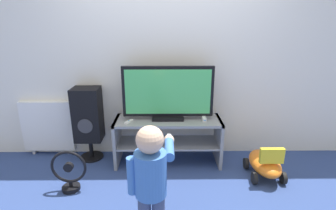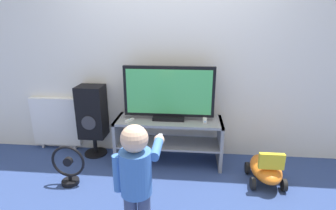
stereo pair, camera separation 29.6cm
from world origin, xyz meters
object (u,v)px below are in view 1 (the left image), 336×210
(game_console, at_px, (204,118))
(ride_on_toy, at_px, (265,163))
(television, at_px, (168,94))
(floor_fan, at_px, (69,172))
(remote_primary, at_px, (129,122))
(radiator, at_px, (48,126))
(speaker_tower, at_px, (88,116))
(child, at_px, (151,174))

(game_console, relative_size, ride_on_toy, 0.32)
(television, xyz_separation_m, floor_fan, (-1.01, -0.58, -0.67))
(floor_fan, bearing_deg, ride_on_toy, 6.32)
(remote_primary, xyz_separation_m, ride_on_toy, (1.53, -0.24, -0.41))
(television, distance_m, remote_primary, 0.55)
(game_console, xyz_separation_m, ride_on_toy, (0.66, -0.32, -0.42))
(floor_fan, distance_m, radiator, 0.97)
(game_console, xyz_separation_m, remote_primary, (-0.87, -0.09, -0.01))
(game_console, relative_size, radiator, 0.24)
(remote_primary, relative_size, radiator, 0.18)
(floor_fan, bearing_deg, speaker_tower, 87.04)
(speaker_tower, relative_size, ride_on_toy, 1.65)
(child, xyz_separation_m, speaker_tower, (-0.84, 1.28, 0.00))
(floor_fan, relative_size, radiator, 0.62)
(remote_primary, distance_m, ride_on_toy, 1.61)
(game_console, height_order, child, child)
(floor_fan, bearing_deg, remote_primary, 39.77)
(game_console, bearing_deg, radiator, 173.11)
(speaker_tower, xyz_separation_m, floor_fan, (-0.03, -0.67, -0.37))
(television, relative_size, speaker_tower, 1.14)
(floor_fan, xyz_separation_m, ride_on_toy, (2.10, 0.23, -0.04))
(remote_primary, height_order, speaker_tower, speaker_tower)
(floor_fan, height_order, ride_on_toy, floor_fan)
(child, bearing_deg, speaker_tower, 123.19)
(television, height_order, ride_on_toy, television)
(television, distance_m, ride_on_toy, 1.34)
(television, distance_m, speaker_tower, 1.03)
(radiator, bearing_deg, floor_fan, -56.27)
(television, xyz_separation_m, speaker_tower, (-0.98, 0.09, -0.30))
(television, bearing_deg, game_console, -4.03)
(child, relative_size, radiator, 1.34)
(ride_on_toy, bearing_deg, television, 162.00)
(ride_on_toy, relative_size, radiator, 0.78)
(child, distance_m, floor_fan, 1.12)
(radiator, bearing_deg, television, -7.67)
(child, xyz_separation_m, floor_fan, (-0.87, 0.61, -0.36))
(floor_fan, bearing_deg, child, -34.84)
(television, xyz_separation_m, radiator, (-1.54, 0.21, -0.49))
(game_console, distance_m, radiator, 1.99)
(remote_primary, xyz_separation_m, speaker_tower, (-0.53, 0.21, -0.00))
(speaker_tower, distance_m, floor_fan, 0.77)
(game_console, relative_size, speaker_tower, 0.19)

